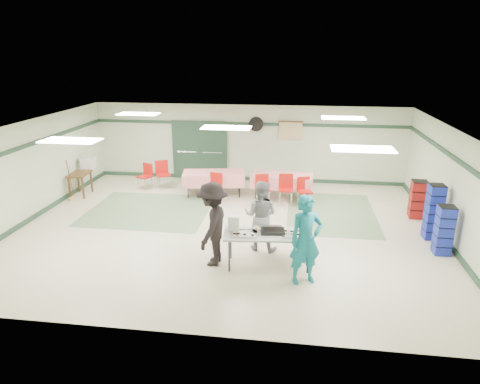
# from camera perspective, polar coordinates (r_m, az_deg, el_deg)

# --- Properties ---
(floor) EXTENTS (11.00, 11.00, 0.00)m
(floor) POSITION_cam_1_polar(r_m,az_deg,el_deg) (11.40, -1.69, -4.82)
(floor) COLOR beige
(floor) RESTS_ON ground
(ceiling) EXTENTS (11.00, 11.00, 0.00)m
(ceiling) POSITION_cam_1_polar(r_m,az_deg,el_deg) (10.63, -1.83, 8.68)
(ceiling) COLOR white
(ceiling) RESTS_ON wall_back
(wall_back) EXTENTS (11.00, 0.00, 11.00)m
(wall_back) POSITION_cam_1_polar(r_m,az_deg,el_deg) (15.26, 1.02, 6.51)
(wall_back) COLOR beige
(wall_back) RESTS_ON floor
(wall_front) EXTENTS (11.00, 0.00, 11.00)m
(wall_front) POSITION_cam_1_polar(r_m,az_deg,el_deg) (6.85, -8.00, -9.11)
(wall_front) COLOR beige
(wall_front) RESTS_ON floor
(wall_left) EXTENTS (0.00, 9.00, 9.00)m
(wall_left) POSITION_cam_1_polar(r_m,az_deg,el_deg) (13.00, -26.45, 2.46)
(wall_left) COLOR beige
(wall_left) RESTS_ON floor
(wall_right) EXTENTS (0.00, 9.00, 9.00)m
(wall_right) POSITION_cam_1_polar(r_m,az_deg,el_deg) (11.43, 26.57, 0.45)
(wall_right) COLOR beige
(wall_right) RESTS_ON floor
(trim_back) EXTENTS (11.00, 0.06, 0.10)m
(trim_back) POSITION_cam_1_polar(r_m,az_deg,el_deg) (15.10, 1.02, 9.09)
(trim_back) COLOR #213C2A
(trim_back) RESTS_ON wall_back
(baseboard_back) EXTENTS (11.00, 0.06, 0.12)m
(baseboard_back) POSITION_cam_1_polar(r_m,az_deg,el_deg) (15.55, 0.98, 1.83)
(baseboard_back) COLOR #213C2A
(baseboard_back) RESTS_ON floor
(trim_left) EXTENTS (0.06, 9.00, 0.10)m
(trim_left) POSITION_cam_1_polar(r_m,az_deg,el_deg) (12.83, -26.78, 5.46)
(trim_left) COLOR #213C2A
(trim_left) RESTS_ON wall_back
(baseboard_left) EXTENTS (0.06, 9.00, 0.12)m
(baseboard_left) POSITION_cam_1_polar(r_m,az_deg,el_deg) (13.36, -25.56, -2.87)
(baseboard_left) COLOR #213C2A
(baseboard_left) RESTS_ON floor
(trim_right) EXTENTS (0.06, 9.00, 0.10)m
(trim_right) POSITION_cam_1_polar(r_m,az_deg,el_deg) (11.25, 26.93, 3.85)
(trim_right) COLOR #213C2A
(trim_right) RESTS_ON wall_back
(baseboard_right) EXTENTS (0.06, 9.00, 0.12)m
(baseboard_right) POSITION_cam_1_polar(r_m,az_deg,el_deg) (11.84, 25.55, -5.49)
(baseboard_right) COLOR #213C2A
(baseboard_right) RESTS_ON floor
(green_patch_a) EXTENTS (3.50, 3.00, 0.01)m
(green_patch_a) POSITION_cam_1_polar(r_m,az_deg,el_deg) (12.90, -11.99, -2.38)
(green_patch_a) COLOR slate
(green_patch_a) RESTS_ON floor
(green_patch_b) EXTENTS (2.50, 3.50, 0.01)m
(green_patch_b) POSITION_cam_1_polar(r_m,az_deg,el_deg) (12.70, 12.02, -2.73)
(green_patch_b) COLOR slate
(green_patch_b) RESTS_ON floor
(double_door_left) EXTENTS (0.90, 0.06, 2.10)m
(double_door_left) POSITION_cam_1_polar(r_m,az_deg,el_deg) (15.67, -7.07, 5.57)
(double_door_left) COLOR gray
(double_door_left) RESTS_ON floor
(double_door_right) EXTENTS (0.90, 0.06, 2.10)m
(double_door_right) POSITION_cam_1_polar(r_m,az_deg,el_deg) (15.46, -3.64, 5.50)
(double_door_right) COLOR gray
(double_door_right) RESTS_ON floor
(door_frame) EXTENTS (2.00, 0.03, 2.15)m
(door_frame) POSITION_cam_1_polar(r_m,az_deg,el_deg) (15.54, -5.40, 5.52)
(door_frame) COLOR #213C2A
(door_frame) RESTS_ON floor
(wall_fan) EXTENTS (0.50, 0.10, 0.50)m
(wall_fan) POSITION_cam_1_polar(r_m,az_deg,el_deg) (15.04, 2.16, 9.04)
(wall_fan) COLOR black
(wall_fan) RESTS_ON wall_back
(scroll_banner) EXTENTS (0.80, 0.02, 0.60)m
(scroll_banner) POSITION_cam_1_polar(r_m,az_deg,el_deg) (15.01, 6.76, 8.13)
(scroll_banner) COLOR #D2BC83
(scroll_banner) RESTS_ON wall_back
(serving_table) EXTENTS (1.98, 0.96, 0.76)m
(serving_table) POSITION_cam_1_polar(r_m,az_deg,el_deg) (9.24, 3.81, -5.76)
(serving_table) COLOR #A0A09B
(serving_table) RESTS_ON floor
(sheet_tray_right) EXTENTS (0.63, 0.50, 0.02)m
(sheet_tray_right) POSITION_cam_1_polar(r_m,az_deg,el_deg) (9.16, 7.44, -5.72)
(sheet_tray_right) COLOR silver
(sheet_tray_right) RESTS_ON serving_table
(sheet_tray_mid) EXTENTS (0.68, 0.54, 0.02)m
(sheet_tray_mid) POSITION_cam_1_polar(r_m,az_deg,el_deg) (9.33, 3.61, -5.13)
(sheet_tray_mid) COLOR silver
(sheet_tray_mid) RESTS_ON serving_table
(sheet_tray_left) EXTENTS (0.60, 0.48, 0.02)m
(sheet_tray_left) POSITION_cam_1_polar(r_m,az_deg,el_deg) (9.15, 0.57, -5.59)
(sheet_tray_left) COLOR silver
(sheet_tray_left) RESTS_ON serving_table
(baking_pan) EXTENTS (0.54, 0.37, 0.08)m
(baking_pan) POSITION_cam_1_polar(r_m,az_deg,el_deg) (9.23, 4.39, -5.23)
(baking_pan) COLOR black
(baking_pan) RESTS_ON serving_table
(foam_box_stack) EXTENTS (0.26, 0.24, 0.33)m
(foam_box_stack) POSITION_cam_1_polar(r_m,az_deg,el_deg) (9.32, -0.85, -4.11)
(foam_box_stack) COLOR white
(foam_box_stack) RESTS_ON serving_table
(volunteer_teal) EXTENTS (0.80, 0.67, 1.85)m
(volunteer_teal) POSITION_cam_1_polar(r_m,az_deg,el_deg) (8.59, 8.75, -6.35)
(volunteer_teal) COLOR #137386
(volunteer_teal) RESTS_ON floor
(volunteer_grey) EXTENTS (0.92, 0.78, 1.68)m
(volunteer_grey) POSITION_cam_1_polar(r_m,az_deg,el_deg) (9.95, 2.77, -3.14)
(volunteer_grey) COLOR gray
(volunteer_grey) RESTS_ON floor
(volunteer_dark) EXTENTS (0.80, 1.26, 1.86)m
(volunteer_dark) POSITION_cam_1_polar(r_m,az_deg,el_deg) (9.24, -3.69, -4.30)
(volunteer_dark) COLOR black
(volunteer_dark) RESTS_ON floor
(dining_table_a) EXTENTS (1.96, 1.00, 0.77)m
(dining_table_a) POSITION_cam_1_polar(r_m,az_deg,el_deg) (13.61, 5.62, 1.55)
(dining_table_a) COLOR red
(dining_table_a) RESTS_ON floor
(dining_table_b) EXTENTS (2.08, 1.18, 0.77)m
(dining_table_b) POSITION_cam_1_polar(r_m,az_deg,el_deg) (13.85, -3.51, 1.91)
(dining_table_b) COLOR red
(dining_table_b) RESTS_ON floor
(chair_a) EXTENTS (0.45, 0.45, 0.92)m
(chair_a) POSITION_cam_1_polar(r_m,az_deg,el_deg) (13.07, 6.14, 0.81)
(chair_a) COLOR #B0170E
(chair_a) RESTS_ON floor
(chair_b) EXTENTS (0.51, 0.51, 0.89)m
(chair_b) POSITION_cam_1_polar(r_m,az_deg,el_deg) (13.10, 3.00, 0.83)
(chair_b) COLOR #B0170E
(chair_b) RESTS_ON floor
(chair_c) EXTENTS (0.50, 0.50, 0.86)m
(chair_c) POSITION_cam_1_polar(r_m,az_deg,el_deg) (13.07, 8.55, 0.52)
(chair_c) COLOR #B0170E
(chair_c) RESTS_ON floor
(chair_d) EXTENTS (0.49, 0.49, 0.88)m
(chair_d) POSITION_cam_1_polar(r_m,az_deg,el_deg) (13.30, -3.34, 1.08)
(chair_d) COLOR #B0170E
(chair_d) RESTS_ON floor
(chair_loose_a) EXTENTS (0.60, 0.60, 0.94)m
(chair_loose_a) POSITION_cam_1_polar(r_m,az_deg,el_deg) (14.76, -10.29, 2.72)
(chair_loose_a) COLOR #B0170E
(chair_loose_a) RESTS_ON floor
(chair_loose_b) EXTENTS (0.54, 0.54, 0.88)m
(chair_loose_b) POSITION_cam_1_polar(r_m,az_deg,el_deg) (14.75, -12.41, 2.41)
(chair_loose_b) COLOR #B0170E
(chair_loose_b) RESTS_ON floor
(crate_stack_blue_a) EXTENTS (0.38, 0.38, 1.41)m
(crate_stack_blue_a) POSITION_cam_1_polar(r_m,az_deg,el_deg) (11.56, 24.41, -2.44)
(crate_stack_blue_a) COLOR navy
(crate_stack_blue_a) RESTS_ON floor
(crate_stack_red) EXTENTS (0.44, 0.44, 1.07)m
(crate_stack_red) POSITION_cam_1_polar(r_m,az_deg,el_deg) (12.91, 22.62, -0.91)
(crate_stack_red) COLOR maroon
(crate_stack_red) RESTS_ON floor
(crate_stack_blue_b) EXTENTS (0.36, 0.36, 1.17)m
(crate_stack_blue_b) POSITION_cam_1_polar(r_m,az_deg,el_deg) (10.84, 25.54, -4.62)
(crate_stack_blue_b) COLOR navy
(crate_stack_blue_b) RESTS_ON floor
(printer_table) EXTENTS (0.61, 0.89, 0.74)m
(printer_table) POSITION_cam_1_polar(r_m,az_deg,el_deg) (14.68, -20.60, 1.96)
(printer_table) COLOR brown
(printer_table) RESTS_ON floor
(office_printer) EXTENTS (0.55, 0.51, 0.37)m
(office_printer) POSITION_cam_1_polar(r_m,az_deg,el_deg) (15.17, -19.59, 3.73)
(office_printer) COLOR beige
(office_printer) RESTS_ON printer_table
(broom) EXTENTS (0.03, 0.21, 1.28)m
(broom) POSITION_cam_1_polar(r_m,az_deg,el_deg) (14.34, -21.71, 1.60)
(broom) COLOR brown
(broom) RESTS_ON floor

